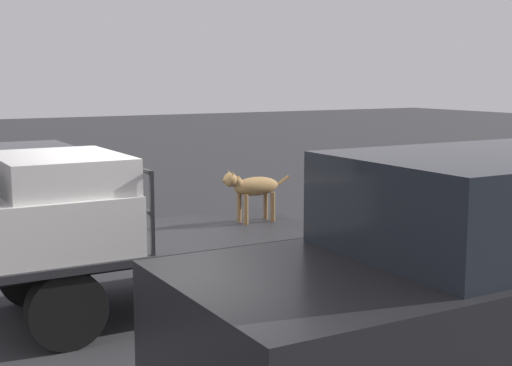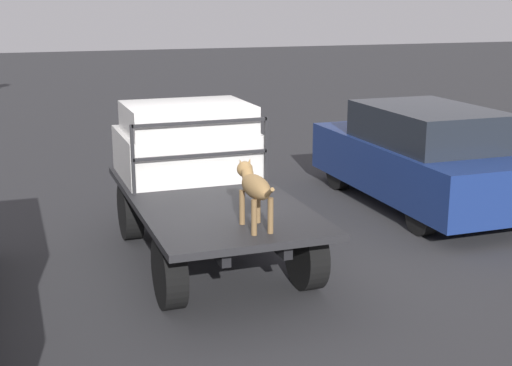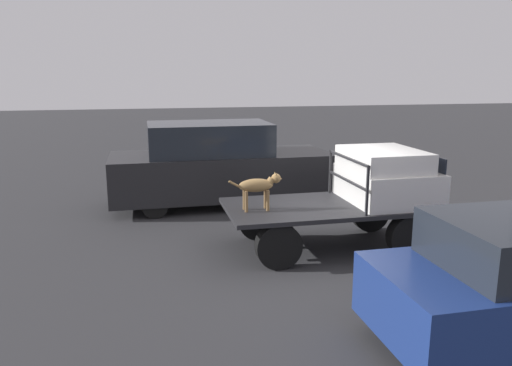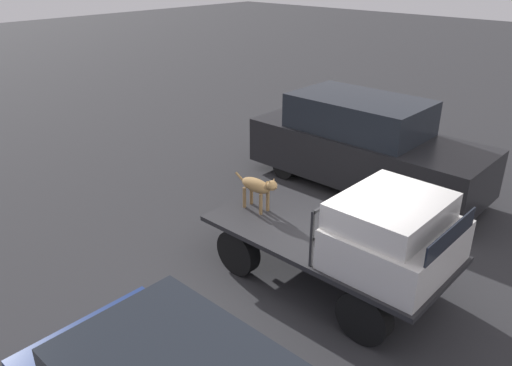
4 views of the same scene
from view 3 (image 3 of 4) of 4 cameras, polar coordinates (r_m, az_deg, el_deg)
name	(u,v)px [view 3 (image 3 of 4)]	position (r m, az deg, el deg)	size (l,w,h in m)	color
ground_plane	(329,247)	(9.76, 8.29, -7.27)	(80.00, 80.00, 0.00)	#2D2D30
flatbed_truck	(330,216)	(9.57, 8.40, -3.80)	(3.93, 1.91, 0.86)	black
truck_cab	(386,177)	(9.85, 14.64, 0.71)	(1.52, 1.79, 1.00)	silver
truck_headboard	(347,173)	(9.49, 10.40, 1.13)	(0.04, 1.79, 0.88)	#232326
dog	(259,186)	(8.89, 0.37, -0.32)	(0.99, 0.24, 0.69)	brown
parked_pickup_far	(218,165)	(12.53, -4.42, 2.03)	(5.38, 2.03, 2.08)	black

